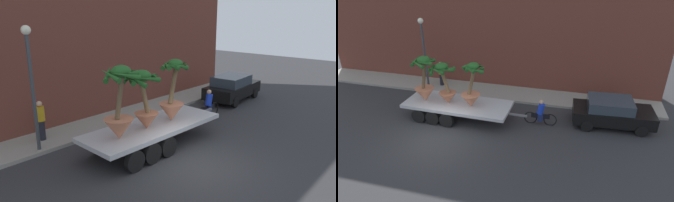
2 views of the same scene
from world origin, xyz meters
TOP-DOWN VIEW (x-y plane):
  - ground_plane at (0.00, 0.00)m, footprint 60.00×60.00m
  - sidewalk at (0.00, 6.10)m, footprint 24.00×2.20m
  - building_facade at (0.00, 7.80)m, footprint 24.00×1.20m
  - flatbed_trailer at (-0.04, 2.33)m, footprint 7.10×2.46m
  - potted_palm_rear at (-0.38, 2.18)m, footprint 1.53×1.52m
  - potted_palm_middle at (-1.62, 2.16)m, footprint 1.34×1.49m
  - potted_palm_front at (1.20, 2.11)m, footprint 1.42×1.33m
  - cyclist at (4.91, 2.82)m, footprint 1.84×0.34m
  - parked_car at (8.70, 3.70)m, footprint 4.40×2.22m
  - pedestrian_near_gate at (-2.61, 6.14)m, footprint 0.36×0.36m
  - street_lamp at (-3.21, 5.30)m, footprint 0.36×0.36m

SIDE VIEW (x-z plane):
  - ground_plane at x=0.00m, z-range 0.00..0.00m
  - sidewalk at x=0.00m, z-range 0.00..0.15m
  - cyclist at x=4.91m, z-range -0.10..1.44m
  - flatbed_trailer at x=-0.04m, z-range 0.28..1.26m
  - parked_car at x=8.70m, z-range 0.04..1.62m
  - pedestrian_near_gate at x=-2.61m, z-range 0.19..1.90m
  - potted_palm_front at x=1.20m, z-range 0.70..3.29m
  - potted_palm_middle at x=-1.62m, z-range 0.72..3.40m
  - potted_palm_rear at x=-0.38m, z-range 0.95..3.33m
  - street_lamp at x=-3.21m, z-range 0.82..5.65m
  - building_facade at x=0.00m, z-range 0.00..9.26m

